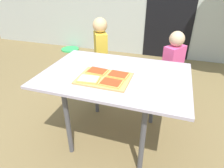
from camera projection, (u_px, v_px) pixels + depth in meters
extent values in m
plane|color=olive|center=(115.00, 135.00, 2.07)|extent=(16.00, 16.00, 0.00)
cube|color=black|center=(171.00, 6.00, 3.55)|extent=(0.90, 0.02, 2.00)
cube|color=#B2A7B5|center=(115.00, 75.00, 1.71)|extent=(1.29, 0.89, 0.02)
cylinder|color=#4C4C51|center=(68.00, 123.00, 1.71)|extent=(0.04, 0.04, 0.71)
cylinder|color=#4C4C51|center=(142.00, 140.00, 1.53)|extent=(0.04, 0.04, 0.71)
cylinder|color=#4C4C51|center=(96.00, 87.00, 2.26)|extent=(0.04, 0.04, 0.71)
cylinder|color=#4C4C51|center=(153.00, 96.00, 2.08)|extent=(0.04, 0.04, 0.71)
cube|color=tan|center=(104.00, 78.00, 1.62)|extent=(0.43, 0.33, 0.01)
cube|color=#D8B154|center=(118.00, 75.00, 1.64)|extent=(0.18, 0.14, 0.01)
cube|color=red|center=(118.00, 74.00, 1.64)|extent=(0.16, 0.13, 0.00)
cube|color=#D8B154|center=(89.00, 79.00, 1.57)|extent=(0.18, 0.14, 0.01)
cube|color=beige|center=(89.00, 78.00, 1.57)|extent=(0.16, 0.13, 0.00)
cube|color=#D8B154|center=(111.00, 83.00, 1.52)|extent=(0.18, 0.14, 0.01)
cube|color=red|center=(111.00, 82.00, 1.51)|extent=(0.16, 0.12, 0.00)
cube|color=#D8B154|center=(97.00, 71.00, 1.70)|extent=(0.18, 0.14, 0.01)
cube|color=red|center=(97.00, 70.00, 1.70)|extent=(0.16, 0.13, 0.00)
cylinder|color=white|center=(147.00, 72.00, 1.72)|extent=(0.22, 0.22, 0.01)
cylinder|color=navy|center=(101.00, 77.00, 2.73)|extent=(0.09, 0.09, 0.47)
cylinder|color=navy|center=(102.00, 82.00, 2.61)|extent=(0.09, 0.09, 0.47)
cube|color=gold|center=(101.00, 49.00, 2.45)|extent=(0.24, 0.28, 0.42)
sphere|color=#DFB076|center=(100.00, 25.00, 2.30)|extent=(0.18, 0.18, 0.18)
cylinder|color=#3E2B5D|center=(172.00, 89.00, 2.46)|extent=(0.09, 0.09, 0.45)
cylinder|color=#3E2B5D|center=(165.00, 93.00, 2.38)|extent=(0.09, 0.09, 0.45)
cube|color=#E54C8C|center=(173.00, 61.00, 2.22)|extent=(0.25, 0.28, 0.36)
sphere|color=tan|center=(177.00, 39.00, 2.09)|extent=(0.17, 0.17, 0.17)
cylinder|color=green|center=(70.00, 49.00, 4.42)|extent=(0.39, 0.39, 0.03)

